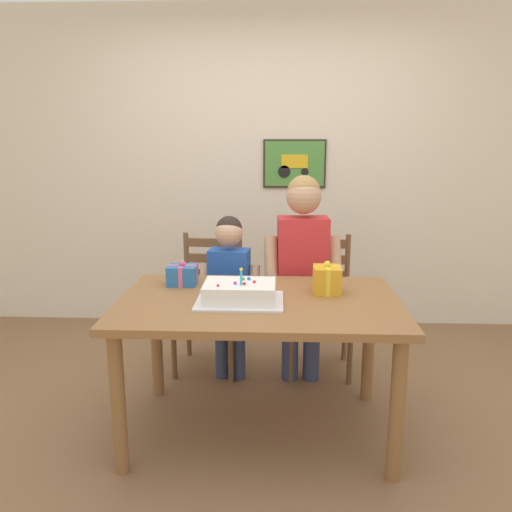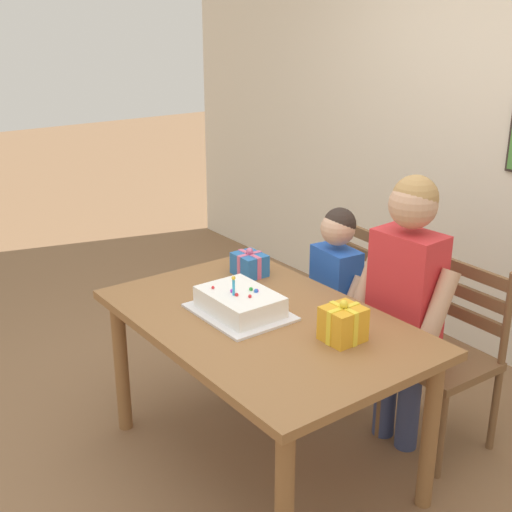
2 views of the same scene
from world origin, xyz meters
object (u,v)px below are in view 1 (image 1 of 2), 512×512
gift_box_beside_cake (327,280)px  chair_right (320,303)px  child_younger (229,282)px  chair_left (209,302)px  child_older (303,259)px  dining_table (259,317)px  birthday_cake (240,293)px  gift_box_red_large (182,275)px

gift_box_beside_cake → chair_right: gift_box_beside_cake is taller
child_younger → chair_left: bearing=131.0°
child_older → gift_box_beside_cake: bearing=-77.7°
child_older → dining_table: bearing=-111.4°
gift_box_beside_cake → chair_right: bearing=88.1°
birthday_cake → child_older: (0.35, 0.69, 0.02)m
chair_left → child_older: (0.63, -0.18, 0.35)m
gift_box_red_large → child_younger: size_ratio=0.15×
chair_left → birthday_cake: bearing=-72.2°
birthday_cake → child_younger: 0.71m
gift_box_beside_cake → chair_right: size_ratio=0.19×
child_older → chair_right: bearing=54.5°
birthday_cake → chair_left: birthday_cake is taller
chair_left → child_older: bearing=-16.4°
dining_table → child_younger: bearing=108.8°
chair_right → gift_box_beside_cake: bearing=-91.9°
child_younger → dining_table: bearing=-71.2°
birthday_cake → chair_left: size_ratio=0.48×
birthday_cake → child_older: bearing=63.2°
birthday_cake → child_younger: bearing=99.8°
birthday_cake → chair_right: bearing=61.2°
gift_box_beside_cake → child_older: 0.51m
chair_left → chair_right: same height
child_younger → chair_right: bearing=17.1°
chair_right → child_younger: size_ratio=0.84×
birthday_cake → child_older: 0.77m
dining_table → chair_left: chair_left is taller
birthday_cake → chair_left: 0.97m
chair_right → child_older: (-0.13, -0.18, 0.35)m
child_older → gift_box_red_large: bearing=-151.4°
child_younger → gift_box_red_large: bearing=-121.2°
child_older → child_younger: (-0.47, 0.00, -0.16)m
dining_table → birthday_cake: bearing=-152.3°
gift_box_beside_cake → child_older: child_older is taller
chair_right → birthday_cake: bearing=-118.8°
gift_box_red_large → gift_box_beside_cake: (0.80, -0.12, 0.02)m
dining_table → child_younger: child_younger is taller
birthday_cake → child_older: size_ratio=0.33×
child_younger → gift_box_beside_cake: bearing=-41.0°
dining_table → birthday_cake: size_ratio=3.30×
chair_right → child_older: 0.42m
gift_box_beside_cake → child_younger: (-0.57, 0.50, -0.16)m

